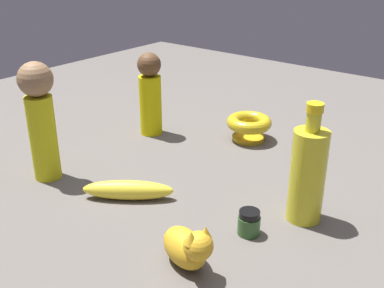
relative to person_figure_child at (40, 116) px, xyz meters
The scene contains 8 objects.
ground 0.34m from the person_figure_child, 46.53° to the left, with size 2.00×2.00×0.00m, color #5B5651.
person_figure_child is the anchor object (origin of this frame).
banana 0.24m from the person_figure_child, 12.05° to the left, with size 0.18×0.04×0.04m, color yellow.
person_figure_adult 0.32m from the person_figure_child, 89.50° to the left, with size 0.06×0.06×0.22m.
bowl 0.51m from the person_figure_child, 62.97° to the left, with size 0.11×0.11×0.06m.
bottle_tall 0.54m from the person_figure_child, 21.19° to the left, with size 0.06×0.06×0.22m.
nail_polish_jar 0.48m from the person_figure_child, 11.38° to the left, with size 0.04×0.04×0.05m.
cat_figurine 0.44m from the person_figure_child, ahead, with size 0.12×0.08×0.09m.
Camera 1 is at (0.59, -0.73, 0.48)m, focal length 43.68 mm.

